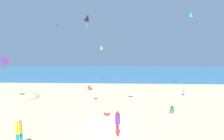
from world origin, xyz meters
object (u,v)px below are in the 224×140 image
object	(u,v)px
beach_chair_mid_beach	(90,88)
kite_lime	(101,48)
kite_black	(87,18)
kite_purple	(5,61)
person_5	(172,110)
cooler_box	(107,113)
kite_teal	(190,15)
person_2	(184,93)
person_3	(19,131)
kite_blue	(57,25)
beach_chair_near_camera	(131,95)
person_1	(118,121)

from	to	relation	value
beach_chair_mid_beach	kite_lime	size ratio (longest dim) A/B	0.61
kite_black	kite_purple	bearing A→B (deg)	157.87
person_5	kite_black	xyz separation A→B (m)	(-7.86, -0.06, 8.48)
cooler_box	kite_teal	xyz separation A→B (m)	(13.18, 13.95, 12.28)
beach_chair_mid_beach	kite_lime	bearing A→B (deg)	27.54
cooler_box	person_2	bearing A→B (deg)	38.46
person_3	kite_lime	world-z (taller)	kite_lime
person_5	kite_purple	distance (m)	20.45
kite_purple	kite_lime	world-z (taller)	kite_lime
beach_chair_mid_beach	person_2	xyz separation A→B (m)	(13.64, -2.82, -0.03)
kite_black	kite_blue	world-z (taller)	kite_blue
beach_chair_near_camera	kite_purple	world-z (taller)	kite_purple
kite_teal	kite_black	bearing A→B (deg)	-138.73
kite_black	kite_teal	world-z (taller)	kite_teal
kite_black	kite_purple	distance (m)	13.07
person_3	kite_lime	size ratio (longest dim) A/B	1.21
person_2	person_5	world-z (taller)	person_2
beach_chair_near_camera	person_3	bearing A→B (deg)	117.72
beach_chair_mid_beach	beach_chair_near_camera	xyz separation A→B (m)	(6.23, -4.09, -0.05)
person_2	person_3	bearing A→B (deg)	-15.66
person_2	person_5	size ratio (longest dim) A/B	1.08
person_2	cooler_box	bearing A→B (deg)	-19.35
person_2	kite_purple	size ratio (longest dim) A/B	0.50
cooler_box	kite_black	distance (m)	8.81
kite_purple	person_5	bearing A→B (deg)	-13.42
person_3	kite_purple	world-z (taller)	kite_purple
kite_black	kite_purple	xyz separation A→B (m)	(-11.54, 4.69, -3.97)
person_5	cooler_box	bearing A→B (deg)	-39.29
person_3	person_5	size ratio (longest dim) A/B	2.45
person_3	kite_teal	world-z (taller)	kite_teal
person_2	beach_chair_near_camera	bearing A→B (deg)	-48.06
kite_blue	kite_purple	xyz separation A→B (m)	(-0.78, -14.76, -7.47)
kite_blue	person_1	bearing A→B (deg)	-60.30
cooler_box	kite_lime	world-z (taller)	kite_lime
beach_chair_near_camera	kite_blue	xyz separation A→B (m)	(-15.21, 13.53, 11.98)
person_1	kite_purple	bearing A→B (deg)	-50.11
person_1	person_2	bearing A→B (deg)	-145.85
person_2	beach_chair_mid_beach	bearing A→B (deg)	-69.47
person_3	kite_blue	xyz separation A→B (m)	(-8.01, 25.47, 11.25)
beach_chair_mid_beach	kite_lime	distance (m)	11.04
kite_black	person_1	bearing A→B (deg)	-57.10
kite_teal	kite_purple	size ratio (longest dim) A/B	1.10
cooler_box	kite_teal	world-z (taller)	kite_teal
kite_blue	kite_lime	size ratio (longest dim) A/B	1.01
person_1	person_5	size ratio (longest dim) A/B	2.35
cooler_box	person_3	bearing A→B (deg)	-131.06
beach_chair_mid_beach	person_2	bearing A→B (deg)	-67.83
cooler_box	kite_blue	bearing A→B (deg)	121.91
beach_chair_mid_beach	cooler_box	distance (m)	11.37
cooler_box	person_2	xyz separation A→B (m)	(10.03, 7.97, 0.13)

